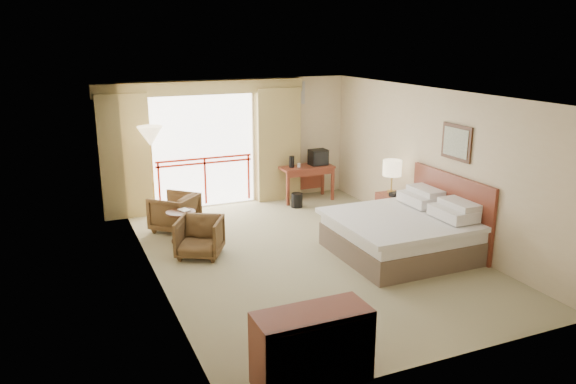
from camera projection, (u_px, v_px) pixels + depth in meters
name	position (u px, v px, depth m)	size (l,w,h in m)	color
floor	(307.00, 255.00, 9.49)	(7.00, 7.00, 0.00)	gray
ceiling	(308.00, 94.00, 8.76)	(7.00, 7.00, 0.00)	white
wall_back	(239.00, 142.00, 12.22)	(5.00, 5.00, 0.00)	beige
wall_front	(447.00, 250.00, 6.03)	(5.00, 5.00, 0.00)	beige
wall_left	(153.00, 194.00, 8.17)	(7.00, 7.00, 0.00)	beige
wall_right	(433.00, 164.00, 10.08)	(7.00, 7.00, 0.00)	beige
balcony_door	(204.00, 151.00, 11.94)	(2.40, 2.40, 0.00)	white
balcony_railing	(205.00, 169.00, 12.02)	(2.09, 0.03, 1.02)	#B8240F
curtain_left	(125.00, 157.00, 11.18)	(1.00, 0.26, 2.50)	#99834E
curtain_right	(278.00, 144.00, 12.44)	(1.00, 0.26, 2.50)	#99834E
valance	(202.00, 88.00, 11.49)	(4.40, 0.22, 0.28)	#99834E
hvac_vent	(294.00, 93.00, 12.42)	(0.50, 0.04, 0.50)	silver
bed	(403.00, 233.00, 9.43)	(2.13, 2.06, 0.97)	brown
headboard	(450.00, 211.00, 9.72)	(0.06, 2.10, 1.30)	maroon
framed_art	(456.00, 142.00, 9.40)	(0.04, 0.72, 0.60)	#311C10
nightstand	(392.00, 210.00, 10.84)	(0.45, 0.54, 0.64)	maroon
table_lamp	(392.00, 169.00, 10.67)	(0.36, 0.36, 0.63)	tan
phone	(395.00, 194.00, 10.59)	(0.18, 0.14, 0.08)	black
desk	(305.00, 173.00, 12.57)	(1.19, 0.58, 0.78)	maroon
tv	(318.00, 157.00, 12.54)	(0.39, 0.31, 0.35)	black
coffee_maker	(292.00, 162.00, 12.31)	(0.12, 0.12, 0.26)	black
cup	(299.00, 165.00, 12.35)	(0.07, 0.07, 0.10)	white
wastebasket	(297.00, 200.00, 12.09)	(0.25, 0.25, 0.31)	black
armchair_far	(175.00, 230.00, 10.71)	(0.75, 0.77, 0.71)	#49311A
armchair_near	(201.00, 256.00, 9.45)	(0.71, 0.73, 0.67)	#49311A
side_table	(181.00, 221.00, 9.99)	(0.52, 0.52, 0.57)	#311C10
book	(181.00, 211.00, 9.94)	(0.16, 0.21, 0.02)	white
floor_lamp	(150.00, 140.00, 10.76)	(0.49, 0.49, 1.91)	tan
dresser	(312.00, 347.00, 5.90)	(1.24, 0.53, 0.83)	maroon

